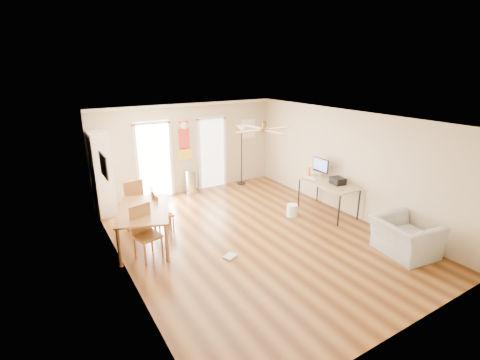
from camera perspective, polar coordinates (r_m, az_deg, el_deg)
floor at (r=7.81m, az=2.32°, el=-9.23°), size 7.00×7.00×0.00m
ceiling at (r=7.00m, az=2.59°, el=10.00°), size 5.50×7.00×0.00m
wall_back at (r=10.29m, az=-8.46°, el=5.14°), size 5.50×0.04×2.60m
wall_front at (r=5.03m, az=25.55°, el=-11.00°), size 5.50×0.04×2.60m
wall_left at (r=6.30m, az=-18.94°, el=-4.27°), size 0.04×7.00×2.60m
wall_right at (r=9.06m, az=17.10°, el=2.72°), size 0.04×7.00×2.60m
crown_molding at (r=7.00m, az=2.59°, el=9.67°), size 5.50×7.00×0.08m
kitchen_doorway at (r=9.99m, az=-13.90°, el=2.92°), size 0.90×0.10×2.10m
bathroom_doorway at (r=10.63m, az=-4.64°, el=4.33°), size 0.80×0.10×2.10m
wall_decal at (r=10.17m, az=-9.13°, el=6.40°), size 0.46×0.03×1.10m
ac_grille at (r=11.12m, az=1.36°, el=8.42°), size 0.50×0.04×0.60m
framed_poster at (r=7.49m, az=-21.52°, el=2.23°), size 0.04×0.66×0.48m
ceiling_fan at (r=6.78m, az=3.99°, el=8.25°), size 1.24×1.24×0.20m
bookshelf at (r=9.37m, az=-21.84°, el=1.09°), size 0.64×1.02×2.09m
dining_table at (r=7.55m, az=-15.31°, el=-7.47°), size 1.47×1.88×0.82m
dining_chair_right_a at (r=8.14m, az=-12.77°, el=-4.68°), size 0.49×0.49×0.99m
dining_chair_right_b at (r=8.05m, az=-12.48°, el=-5.17°), size 0.38×0.38×0.92m
dining_chair_near at (r=6.99m, az=-14.98°, el=-8.46°), size 0.53×0.53×1.07m
dining_chair_far at (r=8.64m, az=-17.42°, el=-3.32°), size 0.51×0.51×1.10m
trash_can at (r=10.28m, az=-8.04°, el=-0.33°), size 0.40×0.40×0.71m
torchiere_lamp at (r=10.87m, az=0.25°, el=4.09°), size 0.43×0.43×1.88m
computer_desk at (r=9.12m, az=14.17°, el=-2.87°), size 0.75×1.50×0.80m
imac at (r=9.33m, az=13.06°, el=1.96°), size 0.17×0.55×0.51m
keyboard at (r=9.27m, az=11.45°, el=0.36°), size 0.15×0.41×0.02m
printer at (r=8.93m, az=15.76°, el=-0.13°), size 0.33×0.37×0.17m
orange_bottle at (r=9.42m, az=11.26°, el=1.34°), size 0.10×0.10×0.23m
wastebasket_a at (r=8.83m, az=8.54°, el=-4.94°), size 0.28×0.28×0.31m
floor_cloth at (r=7.03m, az=-1.65°, el=-12.44°), size 0.31×0.28×0.04m
armchair at (r=7.72m, az=25.39°, el=-8.48°), size 1.13×1.25×0.73m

